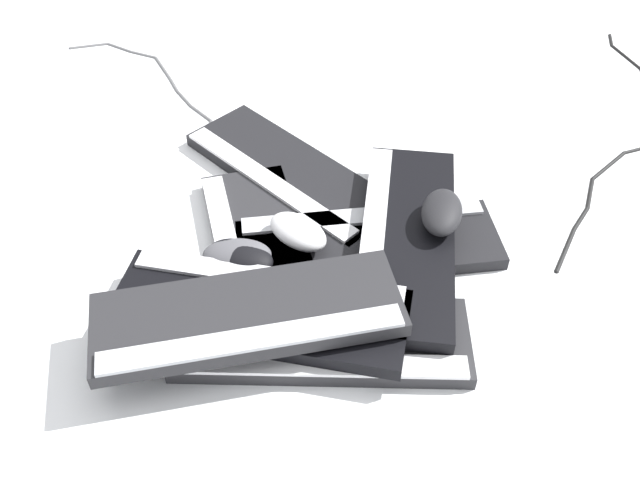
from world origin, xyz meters
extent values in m
plane|color=white|center=(0.00, 0.00, 0.00)|extent=(3.20, 3.20, 0.00)
cube|color=#232326|center=(0.02, -0.02, 0.01)|extent=(0.19, 0.45, 0.02)
cube|color=silver|center=(0.08, -0.02, 0.03)|extent=(0.08, 0.42, 0.01)
cube|color=#232326|center=(-0.01, 0.17, 0.01)|extent=(0.46, 0.30, 0.02)
cube|color=silver|center=(0.01, 0.22, 0.03)|extent=(0.40, 0.18, 0.01)
cube|color=black|center=(-0.15, 0.01, 0.01)|extent=(0.46, 0.24, 0.02)
cube|color=#B2B5BA|center=(-0.16, -0.04, 0.03)|extent=(0.42, 0.12, 0.01)
cube|color=black|center=(-0.09, -0.22, 0.01)|extent=(0.32, 0.46, 0.02)
cube|color=silver|center=(-0.04, -0.19, 0.03)|extent=(0.21, 0.39, 0.01)
cube|color=black|center=(0.07, 0.11, 0.04)|extent=(0.45, 0.36, 0.02)
cube|color=silver|center=(0.04, 0.06, 0.06)|extent=(0.38, 0.25, 0.01)
cube|color=#232326|center=(0.09, 0.14, 0.07)|extent=(0.46, 0.21, 0.02)
cube|color=#B2B5BA|center=(0.10, 0.19, 0.09)|extent=(0.42, 0.09, 0.01)
cube|color=black|center=(-0.21, 0.04, 0.04)|extent=(0.33, 0.46, 0.02)
cube|color=silver|center=(-0.15, 0.02, 0.06)|extent=(0.22, 0.39, 0.01)
ellipsoid|color=black|center=(0.07, 0.00, 0.05)|extent=(0.13, 0.12, 0.04)
ellipsoid|color=silver|center=(-0.04, -0.02, 0.05)|extent=(0.11, 0.13, 0.04)
ellipsoid|color=#4C4C51|center=(0.07, -0.01, 0.05)|extent=(0.13, 0.10, 0.04)
ellipsoid|color=black|center=(-0.26, 0.04, 0.08)|extent=(0.11, 0.13, 0.04)
cylinder|color=#59595B|center=(0.02, -0.41, 0.00)|extent=(0.02, 0.08, 0.01)
cylinder|color=#59595B|center=(0.03, -0.48, 0.00)|extent=(0.03, 0.07, 0.01)
cylinder|color=#59595B|center=(0.05, -0.55, 0.00)|extent=(0.02, 0.07, 0.01)
cylinder|color=#59595B|center=(0.06, -0.61, 0.00)|extent=(0.01, 0.06, 0.01)
cylinder|color=#59595B|center=(0.07, -0.69, 0.00)|extent=(0.02, 0.10, 0.01)
cylinder|color=#59595B|center=(0.10, -0.76, 0.00)|extent=(0.05, 0.05, 0.01)
cylinder|color=#59595B|center=(0.15, -0.81, 0.00)|extent=(0.05, 0.06, 0.01)
cylinder|color=#59595B|center=(0.22, -0.84, 0.00)|extent=(0.09, 0.02, 0.01)
sphere|color=#59595B|center=(0.03, -0.36, 0.00)|extent=(0.01, 0.01, 0.01)
sphere|color=#59595B|center=(0.01, -0.45, 0.00)|extent=(0.01, 0.01, 0.01)
sphere|color=#59595B|center=(0.04, -0.51, 0.00)|extent=(0.01, 0.01, 0.01)
sphere|color=#59595B|center=(0.06, -0.58, 0.00)|extent=(0.01, 0.01, 0.01)
sphere|color=#59595B|center=(0.06, -0.64, 0.00)|extent=(0.01, 0.01, 0.01)
sphere|color=#59595B|center=(0.08, -0.74, 0.00)|extent=(0.01, 0.01, 0.01)
sphere|color=#59595B|center=(0.13, -0.78, 0.00)|extent=(0.01, 0.01, 0.01)
sphere|color=#59595B|center=(0.17, -0.84, 0.00)|extent=(0.01, 0.01, 0.01)
sphere|color=#59595B|center=(0.26, -0.85, 0.00)|extent=(0.01, 0.01, 0.01)
cylinder|color=black|center=(-0.47, 0.12, 0.00)|extent=(0.09, 0.08, 0.01)
cylinder|color=black|center=(-0.54, 0.07, 0.00)|extent=(0.06, 0.05, 0.01)
cylinder|color=black|center=(-0.59, 0.01, 0.00)|extent=(0.06, 0.07, 0.01)
cylinder|color=black|center=(-0.67, -0.04, 0.00)|extent=(0.11, 0.05, 0.01)
cylinder|color=black|center=(-0.96, -0.37, 0.00)|extent=(0.01, 0.11, 0.01)
cylinder|color=black|center=(-0.97, -0.45, 0.00)|extent=(0.03, 0.05, 0.01)
sphere|color=black|center=(-0.42, 0.16, 0.00)|extent=(0.01, 0.01, 0.01)
sphere|color=black|center=(-0.51, 0.08, 0.00)|extent=(0.01, 0.01, 0.01)
sphere|color=black|center=(-0.56, 0.05, 0.00)|extent=(0.01, 0.01, 0.01)
sphere|color=black|center=(-0.62, -0.02, 0.00)|extent=(0.01, 0.01, 0.01)
sphere|color=black|center=(-0.73, -0.07, 0.00)|extent=(0.01, 0.01, 0.01)
sphere|color=black|center=(-0.96, -0.43, 0.00)|extent=(0.01, 0.01, 0.01)
sphere|color=black|center=(-0.98, -0.47, 0.00)|extent=(0.01, 0.01, 0.01)
camera|label=1|loc=(0.21, 0.78, 0.86)|focal=40.00mm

